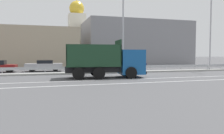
# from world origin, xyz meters

# --- Properties ---
(ground_plane) EXTENTS (320.00, 320.00, 0.00)m
(ground_plane) POSITION_xyz_m (0.00, 0.00, 0.00)
(ground_plane) COLOR #4C4C4F
(lane_strip_0) EXTENTS (51.75, 0.16, 0.01)m
(lane_strip_0) POSITION_xyz_m (-3.22, -4.67, 0.00)
(lane_strip_0) COLOR silver
(lane_strip_0) RESTS_ON ground_plane
(lane_strip_1) EXTENTS (51.75, 0.16, 0.01)m
(lane_strip_1) POSITION_xyz_m (-3.22, -7.17, 0.00)
(lane_strip_1) COLOR silver
(lane_strip_1) RESTS_ON ground_plane
(median_island) EXTENTS (28.46, 1.10, 0.18)m
(median_island) POSITION_xyz_m (0.00, 1.70, 0.09)
(median_island) COLOR gray
(median_island) RESTS_ON ground_plane
(median_guardrail) EXTENTS (51.75, 0.09, 0.78)m
(median_guardrail) POSITION_xyz_m (-0.00, 2.75, 0.57)
(median_guardrail) COLOR #9EA0A5
(median_guardrail) RESTS_ON ground_plane
(dump_truck) EXTENTS (7.33, 3.17, 3.44)m
(dump_truck) POSITION_xyz_m (-2.25, -2.95, 1.30)
(dump_truck) COLOR #144C8C
(dump_truck) RESTS_ON ground_plane
(median_road_sign) EXTENTS (0.73, 0.16, 2.38)m
(median_road_sign) POSITION_xyz_m (-0.39, 1.70, 1.25)
(median_road_sign) COLOR white
(median_road_sign) RESTS_ON ground_plane
(street_lamp_1) EXTENTS (0.70, 2.60, 10.78)m
(street_lamp_1) POSITION_xyz_m (0.14, 1.49, 5.94)
(street_lamp_1) COLOR #ADADB2
(street_lamp_1) RESTS_ON ground_plane
(street_lamp_2) EXTENTS (0.71, 2.20, 9.57)m
(street_lamp_2) POSITION_xyz_m (12.34, 1.69, 5.27)
(street_lamp_2) COLOR #ADADB2
(street_lamp_2) RESTS_ON ground_plane
(parked_car_2) EXTENTS (4.60, 2.21, 1.42)m
(parked_car_2) POSITION_xyz_m (-8.63, 6.61, 0.74)
(parked_car_2) COLOR #A3A3A8
(parked_car_2) RESTS_ON ground_plane
(parked_car_3) EXTENTS (4.75, 1.84, 1.31)m
(parked_car_3) POSITION_xyz_m (-2.18, 6.74, 0.69)
(parked_car_3) COLOR #335B33
(parked_car_3) RESTS_ON ground_plane
(parked_car_4) EXTENTS (3.98, 2.01, 1.41)m
(parked_car_4) POSITION_xyz_m (3.43, 7.06, 0.71)
(parked_car_4) COLOR navy
(parked_car_4) RESTS_ON ground_plane
(background_building_0) EXTENTS (14.75, 10.92, 6.41)m
(background_building_0) POSITION_xyz_m (-10.74, 17.44, 3.21)
(background_building_0) COLOR tan
(background_building_0) RESTS_ON ground_plane
(background_building_1) EXTENTS (20.23, 11.15, 8.52)m
(background_building_1) POSITION_xyz_m (8.76, 18.93, 4.26)
(background_building_1) COLOR gray
(background_building_1) RESTS_ON ground_plane
(church_tower) EXTENTS (3.60, 3.60, 14.68)m
(church_tower) POSITION_xyz_m (-1.99, 26.26, 6.76)
(church_tower) COLOR silver
(church_tower) RESTS_ON ground_plane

